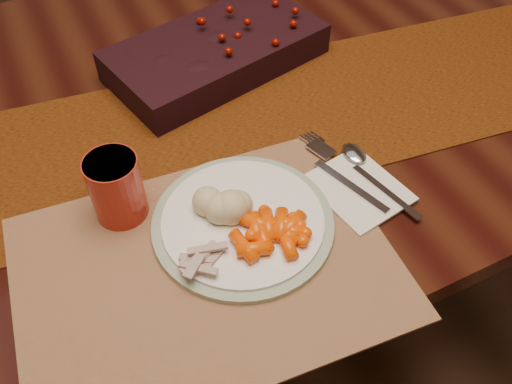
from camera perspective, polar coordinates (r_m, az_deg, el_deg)
name	(u,v)px	position (r m, az deg, el deg)	size (l,w,h in m)	color
floor	(213,312)	(1.56, -4.50, -12.46)	(5.00, 5.00, 0.00)	black
dining_table	(204,231)	(1.25, -5.52, -4.11)	(1.80, 1.00, 0.75)	black
table_runner	(178,138)	(0.91, -8.24, 5.60)	(1.65, 0.34, 0.00)	black
centerpiece	(216,48)	(1.04, -4.23, 14.91)	(0.39, 0.20, 0.08)	black
placemat_main	(206,267)	(0.74, -5.27, -7.85)	(0.50, 0.37, 0.00)	brown
dinner_plate	(243,222)	(0.77, -1.39, -3.18)	(0.26, 0.26, 0.01)	white
baby_carrots	(263,231)	(0.74, 0.78, -4.10)	(0.10, 0.08, 0.02)	#FF4B00
mashed_potatoes	(229,199)	(0.76, -2.91, -0.76)	(0.09, 0.08, 0.05)	tan
turkey_shreds	(202,261)	(0.71, -5.76, -7.25)	(0.07, 0.06, 0.02)	beige
napkin	(358,189)	(0.83, 10.68, 0.35)	(0.12, 0.14, 0.00)	white
fork	(343,176)	(0.84, 9.16, 1.65)	(0.03, 0.18, 0.00)	#BDBDBF
spoon	(376,179)	(0.84, 12.48, 1.32)	(0.03, 0.16, 0.00)	silver
red_cup	(116,188)	(0.78, -14.47, 0.40)	(0.07, 0.07, 0.10)	#A92416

